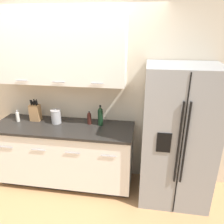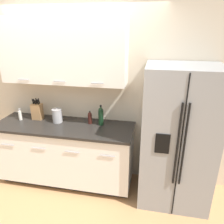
{
  "view_description": "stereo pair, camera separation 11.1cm",
  "coord_description": "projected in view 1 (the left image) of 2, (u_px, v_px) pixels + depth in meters",
  "views": [
    {
      "loc": [
        1.03,
        -1.93,
        2.23
      ],
      "look_at": [
        0.62,
        0.69,
        1.18
      ],
      "focal_mm": 35.0,
      "sensor_mm": 36.0,
      "label": 1
    },
    {
      "loc": [
        1.14,
        -1.91,
        2.23
      ],
      "look_at": [
        0.62,
        0.69,
        1.18
      ],
      "focal_mm": 35.0,
      "sensor_mm": 36.0,
      "label": 2
    }
  ],
  "objects": [
    {
      "name": "ground_plane",
      "position": [
        55.0,
        216.0,
        2.74
      ],
      "size": [
        14.0,
        14.0,
        0.0
      ],
      "primitive_type": "plane",
      "color": "#B27F51"
    },
    {
      "name": "steel_canister",
      "position": [
        56.0,
        116.0,
        3.1
      ],
      "size": [
        0.14,
        0.14,
        0.21
      ],
      "color": "#A3A3A5",
      "rests_on": "counter_unit"
    },
    {
      "name": "soap_dispenser",
      "position": [
        18.0,
        117.0,
        3.16
      ],
      "size": [
        0.05,
        0.05,
        0.18
      ],
      "color": "silver",
      "rests_on": "counter_unit"
    },
    {
      "name": "counter_unit",
      "position": [
        65.0,
        154.0,
        3.21
      ],
      "size": [
        1.97,
        0.64,
        0.93
      ],
      "color": "black",
      "rests_on": "ground_plane"
    },
    {
      "name": "wine_bottle",
      "position": [
        100.0,
        116.0,
        3.03
      ],
      "size": [
        0.07,
        0.07,
        0.29
      ],
      "color": "black",
      "rests_on": "counter_unit"
    },
    {
      "name": "oil_bottle",
      "position": [
        89.0,
        118.0,
        3.07
      ],
      "size": [
        0.06,
        0.06,
        0.19
      ],
      "color": "#3D1914",
      "rests_on": "counter_unit"
    },
    {
      "name": "knife_block",
      "position": [
        35.0,
        112.0,
        3.18
      ],
      "size": [
        0.15,
        0.11,
        0.32
      ],
      "color": "#A87A4C",
      "rests_on": "counter_unit"
    },
    {
      "name": "refrigerator",
      "position": [
        177.0,
        136.0,
        2.79
      ],
      "size": [
        0.88,
        0.73,
        1.82
      ],
      "color": "gray",
      "rests_on": "ground_plane"
    },
    {
      "name": "wall_back",
      "position": [
        71.0,
        83.0,
        3.11
      ],
      "size": [
        10.0,
        0.39,
        2.6
      ],
      "color": "beige",
      "rests_on": "ground_plane"
    }
  ]
}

